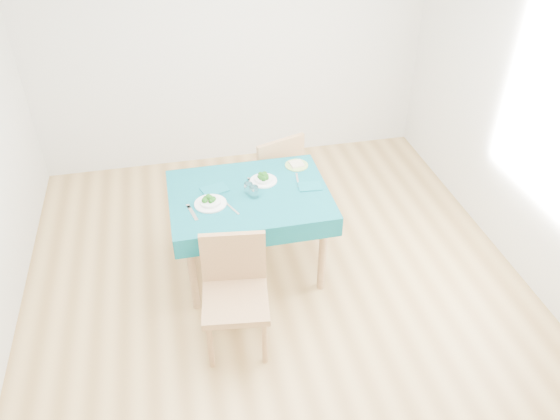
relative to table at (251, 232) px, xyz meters
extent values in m
cube|color=#9F7942|center=(0.16, -0.39, -0.39)|extent=(4.00, 4.50, 0.02)
cube|color=silver|center=(0.16, 1.86, 0.97)|extent=(4.00, 0.02, 2.70)
cube|color=silver|center=(2.16, -0.39, 0.97)|extent=(0.02, 4.50, 2.70)
cube|color=#08535E|center=(0.00, 0.00, 0.00)|extent=(1.21, 0.92, 0.76)
cube|color=#9C7449|center=(-0.24, -0.78, 0.18)|extent=(0.51, 0.54, 1.12)
cube|color=#9C7449|center=(0.31, 0.80, 0.20)|extent=(0.61, 0.64, 1.16)
cube|color=silver|center=(-0.44, -0.16, 0.38)|extent=(0.07, 0.20, 0.00)
cube|color=silver|center=(-0.16, -0.16, 0.38)|extent=(0.10, 0.20, 0.00)
cube|color=silver|center=(0.04, 0.11, 0.38)|extent=(0.04, 0.17, 0.00)
cube|color=silver|center=(0.40, 0.09, 0.38)|extent=(0.05, 0.20, 0.00)
cube|color=#0C5D68|center=(-0.25, 0.10, 0.38)|extent=(0.23, 0.19, 0.01)
cube|color=#0C5D68|center=(0.48, -0.02, 0.38)|extent=(0.19, 0.14, 0.01)
cylinder|color=white|center=(0.00, 0.00, 0.42)|extent=(0.07, 0.07, 0.09)
cylinder|color=white|center=(0.03, -0.05, 0.42)|extent=(0.07, 0.07, 0.09)
cylinder|color=#9BC45F|center=(0.45, 0.31, 0.38)|extent=(0.19, 0.19, 0.01)
cube|color=beige|center=(0.45, 0.31, 0.40)|extent=(0.12, 0.12, 0.02)
camera|label=1|loc=(-0.51, -3.40, 2.73)|focal=35.00mm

